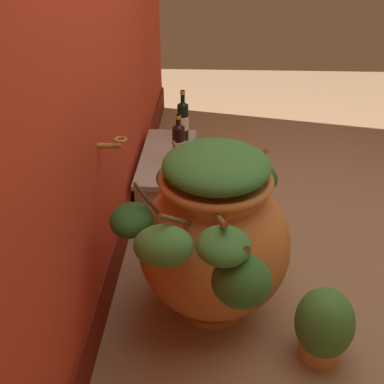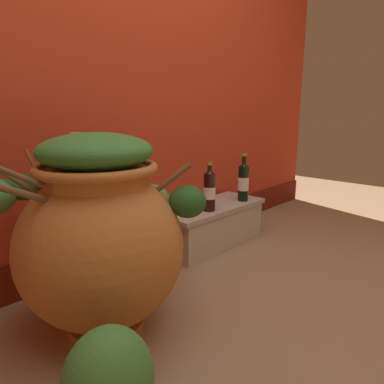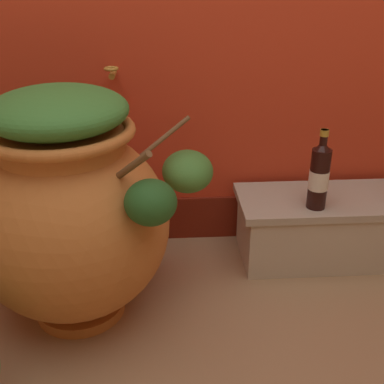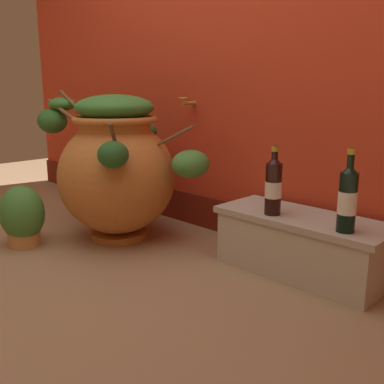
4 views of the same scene
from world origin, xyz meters
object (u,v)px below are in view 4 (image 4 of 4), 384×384
at_px(wine_bottle_left, 348,197).
at_px(wine_bottle_middle, 273,185).
at_px(potted_shrub, 22,217).
at_px(terracotta_urn, 117,166).

bearing_deg(wine_bottle_left, wine_bottle_middle, 179.41).
height_order(wine_bottle_left, potted_shrub, wine_bottle_left).
relative_size(terracotta_urn, potted_shrub, 3.36).
bearing_deg(wine_bottle_left, terracotta_urn, -170.72).
relative_size(wine_bottle_left, potted_shrub, 1.01).
distance_m(wine_bottle_middle, potted_shrub, 1.38).
height_order(terracotta_urn, wine_bottle_middle, terracotta_urn).
xyz_separation_m(wine_bottle_middle, potted_shrub, (-1.18, -0.67, -0.26)).
bearing_deg(wine_bottle_middle, potted_shrub, -150.35).
distance_m(terracotta_urn, wine_bottle_middle, 0.95).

